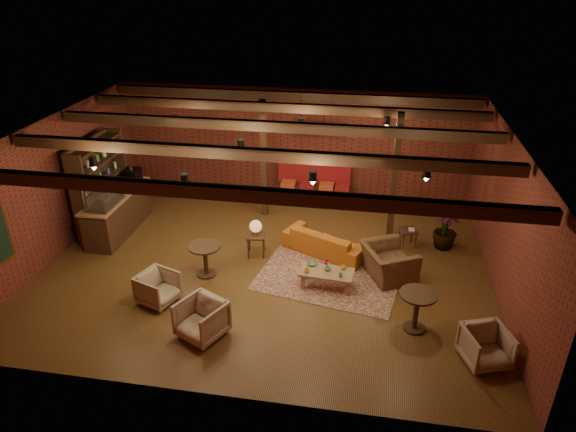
% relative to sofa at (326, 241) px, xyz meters
% --- Properties ---
extents(floor, '(10.00, 10.00, 0.00)m').
position_rel_sofa_xyz_m(floor, '(-1.27, -0.85, -0.30)').
color(floor, '#422010').
rests_on(floor, ground).
extents(ceiling, '(10.00, 8.00, 0.02)m').
position_rel_sofa_xyz_m(ceiling, '(-1.27, -0.85, 2.90)').
color(ceiling, black).
rests_on(ceiling, wall_back).
extents(wall_back, '(10.00, 0.02, 3.20)m').
position_rel_sofa_xyz_m(wall_back, '(-1.27, 3.15, 1.30)').
color(wall_back, maroon).
rests_on(wall_back, ground).
extents(wall_front, '(10.00, 0.02, 3.20)m').
position_rel_sofa_xyz_m(wall_front, '(-1.27, -4.85, 1.30)').
color(wall_front, maroon).
rests_on(wall_front, ground).
extents(wall_left, '(0.02, 8.00, 3.20)m').
position_rel_sofa_xyz_m(wall_left, '(-6.27, -0.85, 1.30)').
color(wall_left, maroon).
rests_on(wall_left, ground).
extents(wall_right, '(0.02, 8.00, 3.20)m').
position_rel_sofa_xyz_m(wall_right, '(3.73, -0.85, 1.30)').
color(wall_right, maroon).
rests_on(wall_right, ground).
extents(ceiling_beams, '(9.80, 6.40, 0.22)m').
position_rel_sofa_xyz_m(ceiling_beams, '(-1.27, -0.85, 2.78)').
color(ceiling_beams, '#331F11').
rests_on(ceiling_beams, ceiling).
extents(ceiling_pipe, '(9.60, 0.12, 0.12)m').
position_rel_sofa_xyz_m(ceiling_pipe, '(-1.27, 0.75, 2.55)').
color(ceiling_pipe, black).
rests_on(ceiling_pipe, ceiling).
extents(post_left, '(0.16, 0.16, 3.20)m').
position_rel_sofa_xyz_m(post_left, '(-1.87, 1.75, 1.30)').
color(post_left, '#331F11').
rests_on(post_left, ground).
extents(post_right, '(0.16, 0.16, 3.20)m').
position_rel_sofa_xyz_m(post_right, '(1.53, 1.15, 1.30)').
color(post_right, '#331F11').
rests_on(post_right, ground).
extents(service_counter, '(0.80, 2.50, 1.60)m').
position_rel_sofa_xyz_m(service_counter, '(-5.37, 0.15, 0.50)').
color(service_counter, '#331F11').
rests_on(service_counter, ground).
extents(plant_counter, '(0.35, 0.39, 0.30)m').
position_rel_sofa_xyz_m(plant_counter, '(-5.27, 0.35, 0.92)').
color(plant_counter, '#337F33').
rests_on(plant_counter, service_counter).
extents(shelving_hutch, '(0.52, 2.00, 2.40)m').
position_rel_sofa_xyz_m(shelving_hutch, '(-5.77, 0.25, 0.90)').
color(shelving_hutch, '#331F11').
rests_on(shelving_hutch, ground).
extents(banquette, '(2.10, 0.70, 1.00)m').
position_rel_sofa_xyz_m(banquette, '(-0.67, 2.70, 0.20)').
color(banquette, maroon).
rests_on(banquette, ground).
extents(service_sign, '(0.86, 0.06, 0.30)m').
position_rel_sofa_xyz_m(service_sign, '(-0.67, 2.25, 2.05)').
color(service_sign, orange).
rests_on(service_sign, ceiling).
extents(ceiling_spotlights, '(6.40, 4.40, 0.28)m').
position_rel_sofa_xyz_m(ceiling_spotlights, '(-1.27, -0.85, 2.56)').
color(ceiling_spotlights, black).
rests_on(ceiling_spotlights, ceiling).
extents(rug, '(3.43, 2.86, 0.01)m').
position_rel_sofa_xyz_m(rug, '(0.21, -1.01, -0.29)').
color(rug, maroon).
rests_on(rug, floor).
extents(sofa, '(2.19, 1.58, 0.60)m').
position_rel_sofa_xyz_m(sofa, '(0.00, 0.00, 0.00)').
color(sofa, '#AF5B18').
rests_on(sofa, floor).
extents(coffee_table, '(1.18, 0.66, 0.64)m').
position_rel_sofa_xyz_m(coffee_table, '(0.16, -1.47, 0.05)').
color(coffee_table, '#996647').
rests_on(coffee_table, floor).
extents(side_table_lamp, '(0.51, 0.51, 0.92)m').
position_rel_sofa_xyz_m(side_table_lamp, '(-1.62, -0.42, 0.40)').
color(side_table_lamp, '#331F11').
rests_on(side_table_lamp, floor).
extents(round_table_left, '(0.72, 0.72, 0.75)m').
position_rel_sofa_xyz_m(round_table_left, '(-2.53, -1.45, 0.21)').
color(round_table_left, '#331F11').
rests_on(round_table_left, floor).
extents(armchair_a, '(0.87, 0.89, 0.73)m').
position_rel_sofa_xyz_m(armchair_a, '(-3.18, -2.59, 0.07)').
color(armchair_a, beige).
rests_on(armchair_a, floor).
extents(armchair_b, '(1.03, 1.01, 0.81)m').
position_rel_sofa_xyz_m(armchair_b, '(-1.96, -3.46, 0.11)').
color(armchair_b, beige).
rests_on(armchair_b, floor).
extents(armchair_right, '(1.16, 1.35, 0.99)m').
position_rel_sofa_xyz_m(armchair_right, '(1.47, -0.84, 0.20)').
color(armchair_right, brown).
rests_on(armchair_right, floor).
extents(side_table_book, '(0.49, 0.49, 0.46)m').
position_rel_sofa_xyz_m(side_table_book, '(1.95, 0.65, 0.11)').
color(side_table_book, '#331F11').
rests_on(side_table_book, floor).
extents(round_table_right, '(0.70, 0.70, 0.82)m').
position_rel_sofa_xyz_m(round_table_right, '(1.97, -2.60, 0.25)').
color(round_table_right, '#331F11').
rests_on(round_table_right, floor).
extents(armchair_far, '(0.92, 0.89, 0.75)m').
position_rel_sofa_xyz_m(armchair_far, '(3.13, -3.32, 0.08)').
color(armchair_far, beige).
rests_on(armchair_far, floor).
extents(plant_tall, '(1.73, 1.73, 3.05)m').
position_rel_sofa_xyz_m(plant_tall, '(2.82, 0.70, 1.23)').
color(plant_tall, '#4C7F4C').
rests_on(plant_tall, floor).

